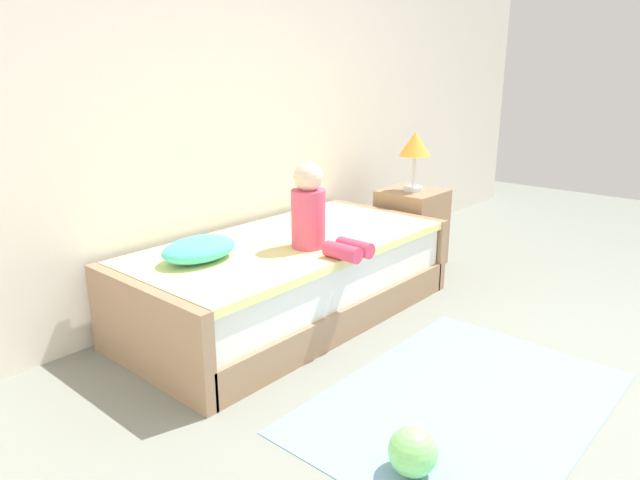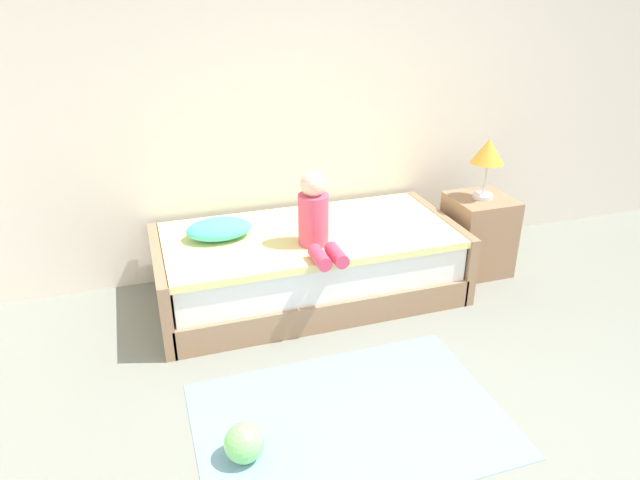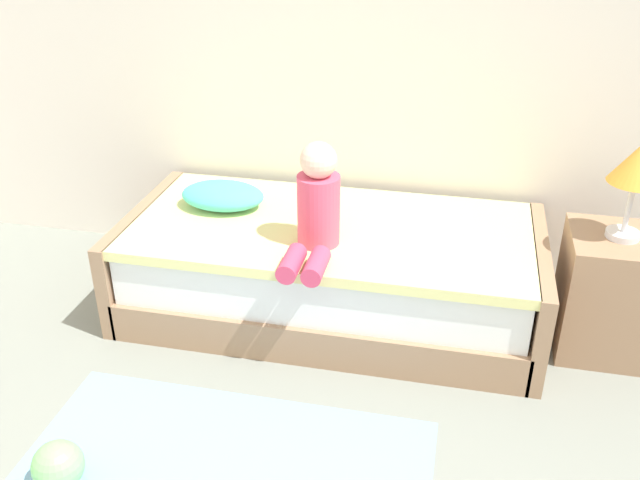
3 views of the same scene
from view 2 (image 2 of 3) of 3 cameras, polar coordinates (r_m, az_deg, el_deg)
wall_rear at (r=4.42m, az=2.87°, el=16.07°), size 7.20×0.10×2.90m
bed at (r=4.10m, az=-1.09°, el=-2.44°), size 2.11×1.00×0.50m
nightstand at (r=4.60m, az=15.28°, el=0.55°), size 0.44×0.44×0.60m
table_lamp at (r=4.38m, az=16.22°, el=8.14°), size 0.24×0.24×0.45m
child_figure at (r=3.70m, az=-0.43°, el=2.26°), size 0.20×0.51×0.50m
pillow at (r=3.94m, az=-9.91°, el=1.09°), size 0.44×0.30×0.13m
toy_ball at (r=2.94m, az=-7.48°, el=-19.21°), size 0.19×0.19×0.19m
area_rug at (r=3.18m, az=2.97°, el=-17.24°), size 1.60×1.10×0.01m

